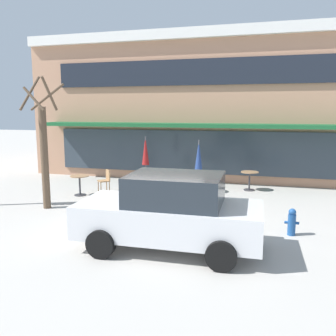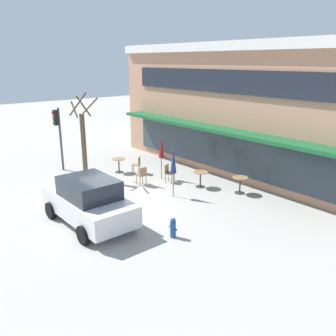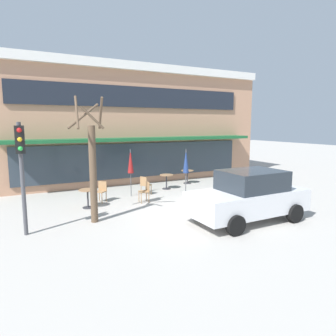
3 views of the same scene
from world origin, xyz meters
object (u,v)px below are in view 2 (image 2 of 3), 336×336
object	(u,v)px
patio_umbrella_cream_folded	(161,147)
cafe_chair_1	(169,172)
cafe_table_near_wall	(119,163)
cafe_chair_2	(142,174)
street_tree	(84,141)
cafe_table_by_tree	(200,177)
cafe_chair_0	(137,164)
fire_hydrant	(173,228)
cafe_table_streetside	(240,182)
traffic_light_pole	(58,129)
patio_umbrella_green_folded	(173,161)
parked_sedan	(88,201)

from	to	relation	value
patio_umbrella_cream_folded	cafe_chair_1	bearing A→B (deg)	-7.70
cafe_table_near_wall	cafe_chair_1	distance (m)	3.10
cafe_chair_2	street_tree	size ratio (longest dim) A/B	0.21
cafe_table_by_tree	cafe_chair_1	distance (m)	1.66
cafe_table_by_tree	cafe_chair_2	world-z (taller)	cafe_chair_2
cafe_chair_0	fire_hydrant	xyz separation A→B (m)	(6.69, -3.18, -0.17)
cafe_chair_0	cafe_table_by_tree	bearing A→B (deg)	16.05
cafe_chair_1	cafe_chair_2	bearing A→B (deg)	-111.90
cafe_table_by_tree	fire_hydrant	world-z (taller)	cafe_table_by_tree
cafe_table_streetside	traffic_light_pole	size ratio (longest dim) A/B	0.22
cafe_table_near_wall	fire_hydrant	world-z (taller)	cafe_table_near_wall
patio_umbrella_green_folded	cafe_chair_0	bearing A→B (deg)	169.26
cafe_chair_0	cafe_chair_1	size ratio (longest dim) A/B	1.00
patio_umbrella_green_folded	parked_sedan	size ratio (longest dim) A/B	0.52
cafe_chair_1	fire_hydrant	xyz separation A→B (m)	(4.51, -3.52, -0.17)
traffic_light_pole	cafe_table_streetside	bearing A→B (deg)	29.46
cafe_chair_2	cafe_chair_1	bearing A→B (deg)	68.10
cafe_chair_1	street_tree	xyz separation A→B (m)	(-3.11, -2.89, 1.41)
cafe_table_near_wall	cafe_table_streetside	bearing A→B (deg)	22.54
street_tree	fire_hydrant	size ratio (longest dim) A/B	6.07
patio_umbrella_cream_folded	cafe_table_by_tree	bearing A→B (deg)	16.04
cafe_table_near_wall	patio_umbrella_green_folded	world-z (taller)	patio_umbrella_green_folded
street_tree	patio_umbrella_green_folded	bearing A→B (deg)	21.14
cafe_chair_2	fire_hydrant	xyz separation A→B (m)	(5.00, -2.28, -0.17)
cafe_chair_2	street_tree	bearing A→B (deg)	-147.72
cafe_table_streetside	patio_umbrella_cream_folded	distance (m)	4.30
cafe_table_by_tree	cafe_table_streetside	bearing A→B (deg)	24.70
fire_hydrant	patio_umbrella_green_folded	bearing A→B (deg)	139.66
cafe_table_streetside	cafe_chair_0	world-z (taller)	cafe_chair_0
cafe_table_near_wall	traffic_light_pole	bearing A→B (deg)	-136.17
cafe_table_streetside	cafe_table_by_tree	bearing A→B (deg)	-155.30
patio_umbrella_green_folded	cafe_chair_1	distance (m)	2.23
patio_umbrella_cream_folded	street_tree	bearing A→B (deg)	-129.25
traffic_light_pole	fire_hydrant	xyz separation A→B (m)	(9.75, -0.24, -1.94)
cafe_chair_2	street_tree	distance (m)	3.39
cafe_table_streetside	patio_umbrella_green_folded	bearing A→B (deg)	-122.11
cafe_table_near_wall	cafe_chair_2	xyz separation A→B (m)	(2.42, -0.20, 0.01)
fire_hydrant	parked_sedan	bearing A→B (deg)	-148.98
cafe_table_streetside	cafe_chair_1	bearing A→B (deg)	-154.93
cafe_chair_1	parked_sedan	bearing A→B (deg)	-71.67
patio_umbrella_green_folded	cafe_chair_1	size ratio (longest dim) A/B	2.47
cafe_table_near_wall	cafe_chair_0	world-z (taller)	cafe_chair_0
cafe_table_streetside	traffic_light_pole	bearing A→B (deg)	-150.54
cafe_table_near_wall	patio_umbrella_cream_folded	size ratio (longest dim) A/B	0.35
cafe_table_near_wall	cafe_table_by_tree	bearing A→B (deg)	21.68
cafe_table_near_wall	street_tree	size ratio (longest dim) A/B	0.18
cafe_table_by_tree	patio_umbrella_green_folded	size ratio (longest dim) A/B	0.35
cafe_chair_2	patio_umbrella_cream_folded	bearing A→B (deg)	97.41
cafe_table_streetside	cafe_chair_0	size ratio (longest dim) A/B	0.85
cafe_table_near_wall	street_tree	world-z (taller)	street_tree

